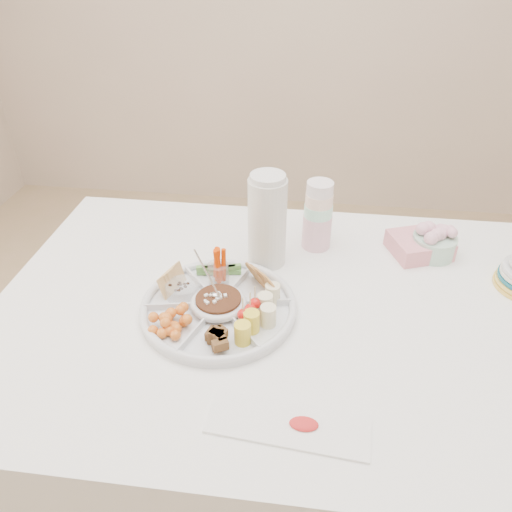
# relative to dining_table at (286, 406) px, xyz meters

# --- Properties ---
(floor) EXTENTS (4.00, 4.00, 0.00)m
(floor) POSITION_rel_dining_table_xyz_m (0.00, 0.00, -0.38)
(floor) COLOR tan
(floor) RESTS_ON ground
(dining_table) EXTENTS (1.52, 1.02, 0.76)m
(dining_table) POSITION_rel_dining_table_xyz_m (0.00, 0.00, 0.00)
(dining_table) COLOR white
(dining_table) RESTS_ON floor
(party_tray) EXTENTS (0.44, 0.44, 0.04)m
(party_tray) POSITION_rel_dining_table_xyz_m (-0.18, -0.04, 0.40)
(party_tray) COLOR white
(party_tray) RESTS_ON dining_table
(bean_dip) EXTENTS (0.13, 0.13, 0.04)m
(bean_dip) POSITION_rel_dining_table_xyz_m (-0.18, -0.04, 0.41)
(bean_dip) COLOR #311F10
(bean_dip) RESTS_ON party_tray
(tortillas) EXTENTS (0.12, 0.12, 0.06)m
(tortillas) POSITION_rel_dining_table_xyz_m (-0.08, 0.05, 0.42)
(tortillas) COLOR olive
(tortillas) RESTS_ON party_tray
(carrot_cucumber) EXTENTS (0.12, 0.12, 0.10)m
(carrot_cucumber) POSITION_rel_dining_table_xyz_m (-0.20, 0.09, 0.44)
(carrot_cucumber) COLOR #D63600
(carrot_cucumber) RESTS_ON party_tray
(pita_raisins) EXTENTS (0.14, 0.14, 0.06)m
(pita_raisins) POSITION_rel_dining_table_xyz_m (-0.30, 0.00, 0.42)
(pita_raisins) COLOR #E0AD83
(pita_raisins) RESTS_ON party_tray
(cherries) EXTENTS (0.13, 0.13, 0.04)m
(cherries) POSITION_rel_dining_table_xyz_m (-0.28, -0.12, 0.42)
(cherries) COLOR #FF9E41
(cherries) RESTS_ON party_tray
(granola_chunks) EXTENTS (0.11, 0.11, 0.04)m
(granola_chunks) POSITION_rel_dining_table_xyz_m (-0.15, -0.17, 0.42)
(granola_chunks) COLOR brown
(granola_chunks) RESTS_ON party_tray
(banana_tomato) EXTENTS (0.14, 0.14, 0.10)m
(banana_tomato) POSITION_rel_dining_table_xyz_m (-0.06, -0.08, 0.44)
(banana_tomato) COLOR #EFED94
(banana_tomato) RESTS_ON party_tray
(cup_stack) EXTENTS (0.11, 0.11, 0.23)m
(cup_stack) POSITION_rel_dining_table_xyz_m (0.05, 0.30, 0.50)
(cup_stack) COLOR white
(cup_stack) RESTS_ON dining_table
(thermos) EXTENTS (0.12, 0.12, 0.27)m
(thermos) POSITION_rel_dining_table_xyz_m (-0.09, 0.20, 0.52)
(thermos) COLOR silver
(thermos) RESTS_ON dining_table
(flower_bowl) EXTENTS (0.15, 0.15, 0.09)m
(flower_bowl) POSITION_rel_dining_table_xyz_m (0.39, 0.29, 0.43)
(flower_bowl) COLOR #AECABB
(flower_bowl) RESTS_ON dining_table
(napkin_stack) EXTENTS (0.19, 0.18, 0.05)m
(napkin_stack) POSITION_rel_dining_table_xyz_m (0.35, 0.30, 0.41)
(napkin_stack) COLOR pink
(napkin_stack) RESTS_ON dining_table
(placemat) EXTENTS (0.32, 0.13, 0.01)m
(placemat) POSITION_rel_dining_table_xyz_m (0.02, -0.35, 0.38)
(placemat) COLOR white
(placemat) RESTS_ON dining_table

